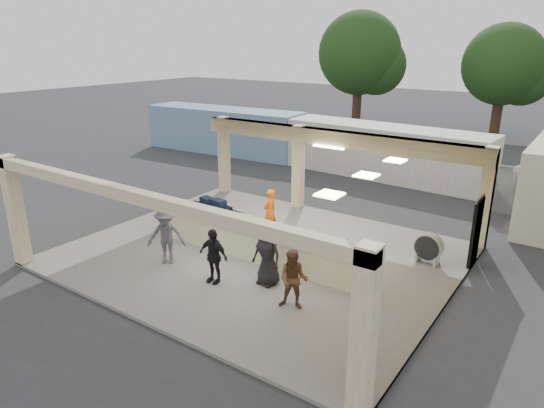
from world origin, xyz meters
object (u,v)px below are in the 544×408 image
Objects in this scene: baggage_counter at (251,244)px; baggage_handler at (270,212)px; passenger_a at (294,280)px; passenger_b at (213,256)px; passenger_c at (166,236)px; passenger_d at (267,253)px; drum_fan at (428,247)px; container_blue at (224,130)px; container_white at (372,150)px; luggage_cart at (211,213)px.

baggage_handler is at bearing 108.66° from baggage_counter.
baggage_handler is 5.15m from passenger_a.
passenger_b is 0.90× the size of passenger_c.
passenger_d is (3.39, 0.67, 0.04)m from passenger_c.
baggage_counter is 2.19m from baggage_handler.
container_blue is at bearing 154.58° from drum_fan.
container_white is at bearing -170.78° from baggage_handler.
luggage_cart is 14.09m from container_blue.
baggage_handler reaches higher than drum_fan.
container_white is at bearing 89.15° from luggage_cart.
baggage_handler is at bearing 98.63° from passenger_b.
container_blue reaches higher than passenger_b.
passenger_b is 14.17m from container_white.
passenger_c reaches higher than passenger_a.
passenger_a is (3.44, -3.84, -0.03)m from baggage_handler.
luggage_cart is 1.23× the size of passenger_d.
drum_fan is 0.54× the size of passenger_c.
passenger_a is 0.16× the size of container_blue.
drum_fan is 0.60× the size of passenger_b.
baggage_handler is 0.14× the size of container_white.
passenger_b is at bearing -129.98° from drum_fan.
passenger_d is at bearing -37.39° from baggage_counter.
passenger_c is (-2.05, 0.13, 0.09)m from passenger_b.
baggage_counter is 4.51× the size of passenger_c.
container_white is at bearing 106.17° from passenger_d.
container_blue reaches higher than passenger_a.
passenger_a is 0.86× the size of passenger_d.
luggage_cart is 0.22× the size of container_blue.
baggage_counter is at bearing -15.58° from luggage_cart.
baggage_counter is 4.33× the size of passenger_d.
passenger_a is 4.73m from passenger_c.
passenger_a is at bearing -108.86° from drum_fan.
container_white is at bearing 127.33° from drum_fan.
container_blue is at bearing -175.80° from container_white.
luggage_cart is at bearing 157.09° from passenger_d.
baggage_handler is (-0.69, 2.05, 0.36)m from baggage_counter.
passenger_c is 0.17× the size of container_blue.
container_white reaches higher than baggage_handler.
passenger_d reaches higher than luggage_cart.
drum_fan is 0.09× the size of container_blue.
passenger_c is at bearing -89.37° from container_white.
luggage_cart is at bearing 133.37° from passenger_a.
passenger_a is 0.90× the size of passenger_c.
luggage_cart is (-2.60, 1.03, 0.22)m from baggage_counter.
baggage_counter is at bearing 147.40° from passenger_d.
passenger_d is 18.32m from container_blue.
passenger_c is at bearing -140.92° from drum_fan.
passenger_d is at bearing -25.34° from passenger_c.
container_white reaches higher than passenger_a.
baggage_counter is 4.99× the size of passenger_b.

